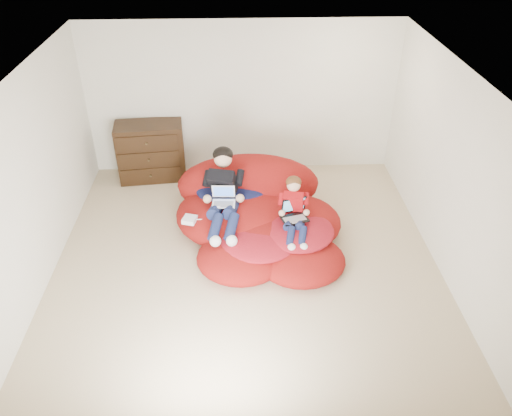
{
  "coord_description": "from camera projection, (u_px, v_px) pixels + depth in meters",
  "views": [
    {
      "loc": [
        -0.07,
        -5.15,
        4.28
      ],
      "look_at": [
        0.14,
        0.16,
        0.7
      ],
      "focal_mm": 35.0,
      "sensor_mm": 36.0,
      "label": 1
    }
  ],
  "objects": [
    {
      "name": "laptop_white",
      "position": [
        224.0,
        198.0,
        6.71
      ],
      "size": [
        0.32,
        0.29,
        0.22
      ],
      "color": "white",
      "rests_on": "older_boy"
    },
    {
      "name": "power_adapter",
      "position": [
        190.0,
        220.0,
        6.68
      ],
      "size": [
        0.22,
        0.22,
        0.06
      ],
      "primitive_type": "cube",
      "rotation": [
        0.0,
        0.0,
        -0.29
      ],
      "color": "white",
      "rests_on": "beanbag_pile"
    },
    {
      "name": "beanbag_pile",
      "position": [
        257.0,
        214.0,
        7.05
      ],
      "size": [
        2.34,
        2.44,
        0.96
      ],
      "color": "maroon",
      "rests_on": "ground"
    },
    {
      "name": "dresser",
      "position": [
        151.0,
        151.0,
        8.18
      ],
      "size": [
        1.12,
        0.66,
        0.96
      ],
      "color": "black",
      "rests_on": "ground"
    },
    {
      "name": "laptop_black",
      "position": [
        294.0,
        213.0,
        6.57
      ],
      "size": [
        0.4,
        0.38,
        0.25
      ],
      "color": "black",
      "rests_on": "younger_boy"
    },
    {
      "name": "younger_boy",
      "position": [
        294.0,
        208.0,
        6.56
      ],
      "size": [
        0.33,
        0.87,
        0.66
      ],
      "color": "#B51014",
      "rests_on": "beanbag_pile"
    },
    {
      "name": "older_boy",
      "position": [
        223.0,
        189.0,
        6.74
      ],
      "size": [
        0.46,
        1.27,
        0.85
      ],
      "color": "black",
      "rests_on": "beanbag_pile"
    },
    {
      "name": "room_shell",
      "position": [
        246.0,
        245.0,
        6.54
      ],
      "size": [
        5.1,
        5.1,
        2.77
      ],
      "color": "#C6B28E",
      "rests_on": "ground"
    },
    {
      "name": "cream_pillow",
      "position": [
        221.0,
        170.0,
        7.4
      ],
      "size": [
        0.45,
        0.29,
        0.29
      ],
      "primitive_type": "ellipsoid",
      "color": "white",
      "rests_on": "beanbag_pile"
    }
  ]
}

